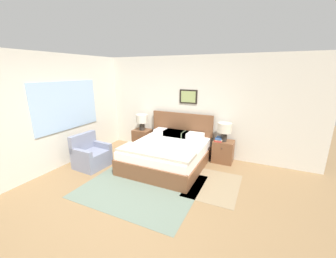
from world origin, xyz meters
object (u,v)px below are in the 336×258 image
at_px(nightstand_near_window, 142,139).
at_px(bed, 168,153).
at_px(table_lamp_near_window, 142,120).
at_px(armchair, 91,156).
at_px(nightstand_by_door, 223,151).
at_px(table_lamp_by_door, 224,129).

bearing_deg(nightstand_near_window, bed, -31.94).
height_order(nightstand_near_window, table_lamp_near_window, table_lamp_near_window).
xyz_separation_m(armchair, table_lamp_near_window, (0.46, 1.57, 0.59)).
height_order(bed, armchair, bed).
bearing_deg(table_lamp_near_window, armchair, -106.21).
distance_m(bed, nightstand_near_window, 1.39).
bearing_deg(nightstand_by_door, bed, -148.13).
bearing_deg(table_lamp_near_window, table_lamp_by_door, 0.00).
relative_size(nightstand_near_window, table_lamp_near_window, 1.20).
distance_m(bed, armchair, 1.84).
xyz_separation_m(nightstand_by_door, table_lamp_by_door, (-0.01, -0.02, 0.58)).
bearing_deg(bed, armchair, -152.13).
xyz_separation_m(armchair, nightstand_by_door, (2.80, 1.59, 0.00)).
relative_size(armchair, nightstand_near_window, 1.43).
relative_size(bed, armchair, 2.47).
height_order(armchair, table_lamp_near_window, table_lamp_near_window).
xyz_separation_m(bed, armchair, (-1.62, -0.86, -0.03)).
xyz_separation_m(bed, table_lamp_by_door, (1.18, 0.72, 0.55)).
bearing_deg(bed, nightstand_by_door, 31.87).
bearing_deg(nightstand_by_door, armchair, -150.40).
xyz_separation_m(bed, nightstand_near_window, (-1.18, 0.73, -0.03)).
height_order(armchair, nightstand_near_window, armchair).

